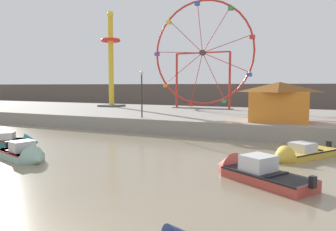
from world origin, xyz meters
The scene contains 10 objects.
quay_promenade centered at (0.00, 28.45, 0.61)m, with size 110.00×19.20×1.22m, color gray.
distant_town_skyline centered at (0.00, 51.28, 2.20)m, with size 140.00×3.00×4.40m, color #564C47.
motorboat_faded_red centered at (3.98, 8.92, 0.33)m, with size 5.01×3.78×1.64m.
motorboat_teal_painted centered at (-11.94, 9.56, 0.34)m, with size 3.92×3.37×1.39m.
motorboat_seafoam centered at (-7.81, 7.14, 0.32)m, with size 4.10×2.45×1.51m.
motorboat_mustard_yellow centered at (5.58, 13.92, 0.27)m, with size 3.81×4.99×1.35m.
ferris_wheel_red_frame centered at (-6.97, 33.50, 7.95)m, with size 13.07×1.20×13.40m.
drop_tower_yellow_tower centered at (-19.66, 32.04, 7.52)m, with size 2.80×2.80×12.94m.
carnival_booth_orange_canopy centered at (3.60, 21.94, 2.86)m, with size 5.05×3.82×3.16m.
promenade_lamp_near centered at (-7.90, 20.04, 3.92)m, with size 0.32×0.32×4.17m.
Camera 1 is at (6.77, -5.35, 4.07)m, focal length 34.93 mm.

